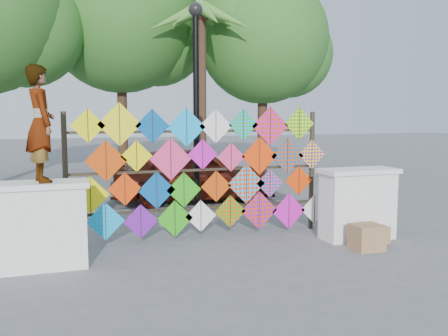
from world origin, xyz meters
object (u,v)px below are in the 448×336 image
Objects in this scene: kite_rack at (204,172)px; vendor_woman at (40,124)px; lamppost at (196,92)px; sedan at (194,174)px.

vendor_woman is at bearing -161.18° from kite_rack.
vendor_woman is (-2.72, -0.93, 0.89)m from kite_rack.
kite_rack is 1.10× the size of lamppost.
sedan is (0.85, 3.75, -0.50)m from kite_rack.
sedan is (3.57, 4.68, -1.40)m from vendor_woman.
kite_rack is 2.93× the size of vendor_woman.
lamppost is (0.21, 1.27, 1.47)m from kite_rack.
vendor_woman reaches higher than kite_rack.
vendor_woman is 3.71m from lamppost.
vendor_woman is 0.40× the size of sedan.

